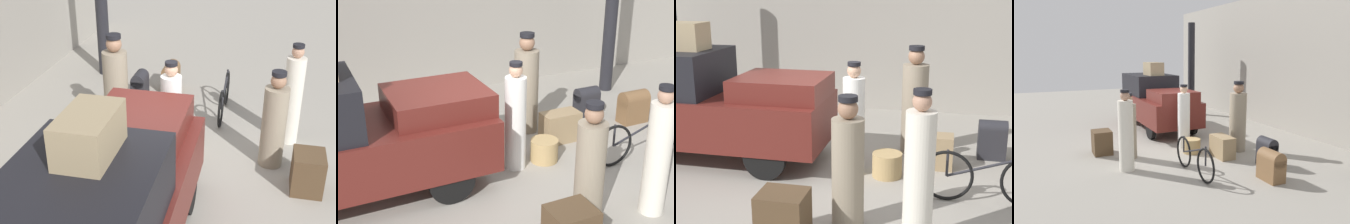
{
  "view_description": "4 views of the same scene",
  "coord_description": "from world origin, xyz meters",
  "views": [
    {
      "loc": [
        -6.03,
        -1.2,
        4.08
      ],
      "look_at": [
        0.2,
        0.2,
        0.95
      ],
      "focal_mm": 50.0,
      "sensor_mm": 36.0,
      "label": 1
    },
    {
      "loc": [
        -2.57,
        -5.6,
        3.59
      ],
      "look_at": [
        0.2,
        0.2,
        0.95
      ],
      "focal_mm": 50.0,
      "sensor_mm": 36.0,
      "label": 2
    },
    {
      "loc": [
        1.69,
        -6.32,
        2.79
      ],
      "look_at": [
        0.2,
        0.2,
        0.95
      ],
      "focal_mm": 50.0,
      "sensor_mm": 36.0,
      "label": 3
    },
    {
      "loc": [
        8.12,
        -3.38,
        2.52
      ],
      "look_at": [
        0.2,
        0.2,
        0.95
      ],
      "focal_mm": 35.0,
      "sensor_mm": 36.0,
      "label": 4
    }
  ],
  "objects": [
    {
      "name": "porter_carrying_trunk",
      "position": [
        0.35,
        0.18,
        0.79
      ],
      "size": [
        0.33,
        0.33,
        1.71
      ],
      "color": "white",
      "rests_on": "ground"
    },
    {
      "name": "porter_lifting_near_truck",
      "position": [
        1.15,
        1.35,
        0.83
      ],
      "size": [
        0.43,
        0.43,
        1.82
      ],
      "color": "gray",
      "rests_on": "ground"
    },
    {
      "name": "bicycle",
      "position": [
        2.25,
        -0.45,
        0.36
      ],
      "size": [
        1.72,
        0.04,
        0.74
      ],
      "color": "black",
      "rests_on": "ground"
    },
    {
      "name": "trunk_barrel_dark",
      "position": [
        2.44,
        1.29,
        0.35
      ],
      "size": [
        0.45,
        0.28,
        0.65
      ],
      "color": "#232328",
      "rests_on": "ground"
    },
    {
      "name": "suitcase_small_leather",
      "position": [
        1.48,
        0.7,
        0.26
      ],
      "size": [
        0.67,
        0.37,
        0.53
      ],
      "color": "#937A56",
      "rests_on": "ground"
    },
    {
      "name": "trunk_large_brown",
      "position": [
        3.18,
        0.81,
        0.33
      ],
      "size": [
        0.54,
        0.32,
        0.63
      ],
      "color": "brown",
      "rests_on": "ground"
    },
    {
      "name": "porter_standing_middle",
      "position": [
        0.61,
        -1.4,
        0.72
      ],
      "size": [
        0.38,
        0.38,
        1.59
      ],
      "color": "gray",
      "rests_on": "ground"
    },
    {
      "name": "canopy_pillar_right",
      "position": [
        3.85,
        2.56,
        1.86
      ],
      "size": [
        0.28,
        0.28,
        3.72
      ],
      "color": "black",
      "rests_on": "ground"
    },
    {
      "name": "ground_plane",
      "position": [
        0.0,
        0.0,
        0.0
      ],
      "size": [
        30.0,
        30.0,
        0.0
      ],
      "primitive_type": "plane",
      "color": "gray"
    },
    {
      "name": "wicker_basket",
      "position": [
        0.87,
        0.17,
        0.18
      ],
      "size": [
        0.44,
        0.44,
        0.36
      ],
      "color": "tan",
      "rests_on": "ground"
    },
    {
      "name": "porter_with_bicycle",
      "position": [
        1.44,
        -1.67,
        0.82
      ],
      "size": [
        0.32,
        0.32,
        1.77
      ],
      "color": "silver",
      "rests_on": "ground"
    }
  ]
}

